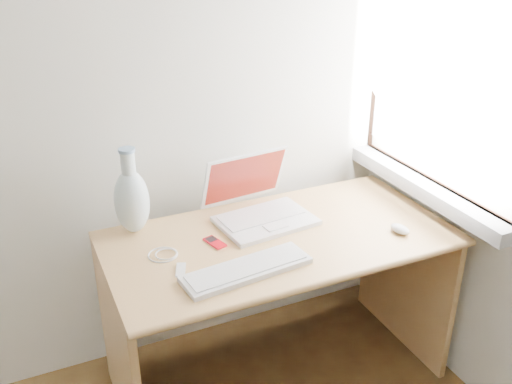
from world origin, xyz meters
name	(u,v)px	position (x,y,z in m)	size (l,w,h in m)	color
window	(443,71)	(1.72, 1.30, 1.28)	(0.11, 0.99, 1.10)	white
desk	(270,269)	(1.03, 1.40, 0.50)	(1.33, 0.67, 0.70)	tan
laptop	(261,205)	(1.03, 1.48, 0.76)	(0.40, 0.35, 0.25)	white
external_keyboard	(247,269)	(0.81, 1.14, 0.72)	(0.47, 0.19, 0.02)	white
mouse	(400,229)	(1.47, 1.14, 0.72)	(0.05, 0.09, 0.03)	white
ipod	(215,242)	(0.78, 1.36, 0.71)	(0.07, 0.11, 0.01)	#AB0B18
cable_coil	(163,255)	(0.58, 1.36, 0.71)	(0.11, 0.11, 0.01)	white
remote	(181,270)	(0.61, 1.24, 0.71)	(0.03, 0.09, 0.01)	white
vase	(132,199)	(0.53, 1.58, 0.84)	(0.13, 0.13, 0.34)	white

